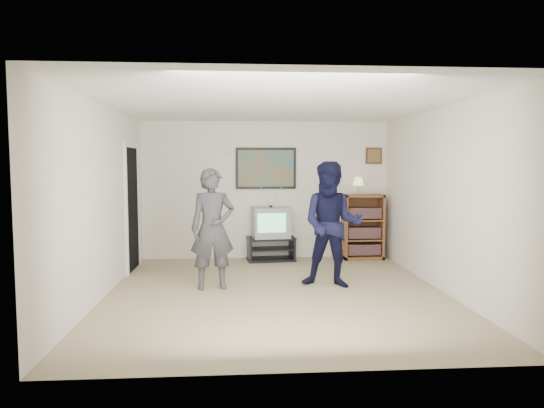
{
  "coord_description": "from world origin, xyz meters",
  "views": [
    {
      "loc": [
        -0.51,
        -6.35,
        1.72
      ],
      "look_at": [
        -0.02,
        0.61,
        1.15
      ],
      "focal_mm": 32.0,
      "sensor_mm": 36.0,
      "label": 1
    }
  ],
  "objects": [
    {
      "name": "crt_television",
      "position": [
        0.07,
        2.23,
        0.69
      ],
      "size": [
        0.69,
        0.6,
        0.54
      ],
      "primitive_type": null,
      "rotation": [
        0.0,
        0.0,
        0.11
      ],
      "color": "gray",
      "rests_on": "media_stand"
    },
    {
      "name": "media_stand",
      "position": [
        0.08,
        2.23,
        0.21
      ],
      "size": [
        0.88,
        0.55,
        0.42
      ],
      "rotation": [
        0.0,
        0.0,
        0.1
      ],
      "color": "black",
      "rests_on": "room_shell"
    },
    {
      "name": "poster",
      "position": [
        0.0,
        2.48,
        1.65
      ],
      "size": [
        1.1,
        0.03,
        0.75
      ],
      "primitive_type": "cube",
      "color": "black",
      "rests_on": "room_shell"
    },
    {
      "name": "bookshelf",
      "position": [
        1.76,
        2.28,
        0.59
      ],
      "size": [
        0.71,
        0.41,
        1.17
      ],
      "primitive_type": null,
      "color": "brown",
      "rests_on": "room_shell"
    },
    {
      "name": "controller_left",
      "position": [
        -0.89,
        0.49,
        1.17
      ],
      "size": [
        0.04,
        0.11,
        0.03
      ],
      "primitive_type": "cube",
      "rotation": [
        0.0,
        0.0,
        0.07
      ],
      "color": "white",
      "rests_on": "person_tall"
    },
    {
      "name": "air_vent",
      "position": [
        -0.55,
        2.48,
        1.95
      ],
      "size": [
        0.28,
        0.02,
        0.14
      ],
      "primitive_type": "cube",
      "color": "white",
      "rests_on": "room_shell"
    },
    {
      "name": "person_tall",
      "position": [
        -0.86,
        0.32,
        0.83
      ],
      "size": [
        0.67,
        0.5,
        1.67
      ],
      "primitive_type": "imported",
      "rotation": [
        0.0,
        0.0,
        0.18
      ],
      "color": "#38383B",
      "rests_on": "room_shell"
    },
    {
      "name": "table_lamp",
      "position": [
        1.67,
        2.3,
        1.33
      ],
      "size": [
        0.2,
        0.2,
        0.32
      ],
      "primitive_type": null,
      "color": "#FFECC1",
      "rests_on": "bookshelf"
    },
    {
      "name": "person_short",
      "position": [
        0.8,
        0.3,
        0.88
      ],
      "size": [
        1.01,
        0.88,
        1.76
      ],
      "primitive_type": "imported",
      "rotation": [
        0.0,
        0.0,
        -0.29
      ],
      "color": "black",
      "rests_on": "room_shell"
    },
    {
      "name": "doorway",
      "position": [
        -2.23,
        1.6,
        1.0
      ],
      "size": [
        0.03,
        0.85,
        2.0
      ],
      "primitive_type": "cube",
      "color": "black",
      "rests_on": "room_shell"
    },
    {
      "name": "room_shell",
      "position": [
        0.0,
        0.35,
        1.25
      ],
      "size": [
        4.51,
        5.0,
        2.51
      ],
      "color": "#91825C",
      "rests_on": "ground"
    },
    {
      "name": "small_picture",
      "position": [
        2.0,
        2.48,
        1.88
      ],
      "size": [
        0.3,
        0.03,
        0.3
      ],
      "primitive_type": "cube",
      "color": "#4B2F18",
      "rests_on": "room_shell"
    },
    {
      "name": "controller_right",
      "position": [
        0.8,
        0.5,
        0.98
      ],
      "size": [
        0.06,
        0.14,
        0.04
      ],
      "primitive_type": "cube",
      "rotation": [
        0.0,
        0.0,
        -0.19
      ],
      "color": "white",
      "rests_on": "person_short"
    }
  ]
}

